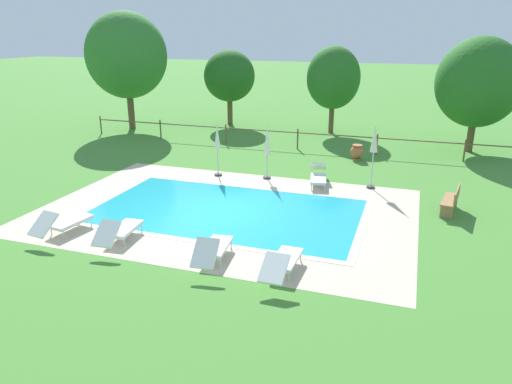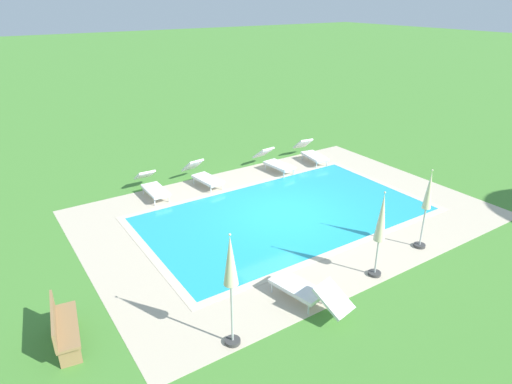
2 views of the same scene
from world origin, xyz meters
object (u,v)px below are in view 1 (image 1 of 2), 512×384
object	(u,v)px
patio_umbrella_closed_row_mid_west	(374,143)
tree_west_mid	(333,78)
terracotta_urn_near_fence	(357,152)
sun_lounger_north_far	(318,175)
sun_lounger_north_end	(283,262)
tree_east_mid	(229,76)
sun_lounger_north_near_steps	(120,230)
wooden_bench_lawn_side	(452,199)
patio_umbrella_closed_row_west	(267,143)
sun_lounger_south_mid	(63,222)
tree_centre	(126,55)
patio_umbrella_closed_row_centre	(217,140)
tree_far_west	(479,83)
sun_lounger_north_mid	(213,248)

from	to	relation	value
patio_umbrella_closed_row_mid_west	tree_west_mid	bearing A→B (deg)	108.59
terracotta_urn_near_fence	tree_west_mid	size ratio (longest dim) A/B	0.14
sun_lounger_north_far	terracotta_urn_near_fence	bearing A→B (deg)	77.15
sun_lounger_north_end	tree_east_mid	xyz separation A→B (m)	(-8.65, 18.33, 2.72)
sun_lounger_north_near_steps	wooden_bench_lawn_side	bearing A→B (deg)	31.30
tree_west_mid	tree_east_mid	distance (m)	6.70
patio_umbrella_closed_row_mid_west	tree_east_mid	size ratio (longest dim) A/B	0.54
sun_lounger_north_far	patio_umbrella_closed_row_west	distance (m)	2.44
sun_lounger_south_mid	patio_umbrella_closed_row_mid_west	bearing A→B (deg)	41.92
tree_centre	sun_lounger_north_end	bearing A→B (deg)	-47.28
sun_lounger_north_near_steps	wooden_bench_lawn_side	world-z (taller)	wooden_bench_lawn_side
sun_lounger_north_end	patio_umbrella_closed_row_centre	world-z (taller)	patio_umbrella_closed_row_centre
tree_west_mid	sun_lounger_south_mid	bearing A→B (deg)	-105.82
sun_lounger_north_end	tree_west_mid	distance (m)	18.14
wooden_bench_lawn_side	tree_centre	world-z (taller)	tree_centre
sun_lounger_south_mid	patio_umbrella_closed_row_west	size ratio (longest dim) A/B	0.89
sun_lounger_north_near_steps	sun_lounger_north_far	bearing A→B (deg)	59.28
patio_umbrella_closed_row_centre	tree_far_west	xyz separation A→B (m)	(10.40, 7.96, 1.92)
wooden_bench_lawn_side	tree_west_mid	size ratio (longest dim) A/B	0.31
sun_lounger_south_mid	tree_east_mid	distance (m)	18.27
patio_umbrella_closed_row_mid_west	wooden_bench_lawn_side	world-z (taller)	patio_umbrella_closed_row_mid_west
tree_far_west	terracotta_urn_near_fence	bearing A→B (deg)	-146.16
sun_lounger_north_near_steps	sun_lounger_north_end	world-z (taller)	sun_lounger_north_near_steps
patio_umbrella_closed_row_west	tree_centre	size ratio (longest dim) A/B	0.33
sun_lounger_north_far	patio_umbrella_closed_row_west	world-z (taller)	patio_umbrella_closed_row_west
sun_lounger_north_near_steps	tree_far_west	distance (m)	18.58
sun_lounger_north_far	wooden_bench_lawn_side	bearing A→B (deg)	-19.03
sun_lounger_north_end	patio_umbrella_closed_row_centre	bearing A→B (deg)	123.32
sun_lounger_north_near_steps	sun_lounger_north_mid	world-z (taller)	sun_lounger_north_mid
sun_lounger_north_far	tree_east_mid	world-z (taller)	tree_east_mid
sun_lounger_north_end	patio_umbrella_closed_row_centre	distance (m)	9.00
sun_lounger_north_far	sun_lounger_south_mid	size ratio (longest dim) A/B	1.03
patio_umbrella_closed_row_west	wooden_bench_lawn_side	bearing A→B (deg)	-13.90
sun_lounger_north_near_steps	tree_east_mid	world-z (taller)	tree_east_mid
tree_west_mid	tree_centre	distance (m)	12.32
tree_west_mid	tree_east_mid	world-z (taller)	tree_west_mid
tree_centre	wooden_bench_lawn_side	bearing A→B (deg)	-26.64
patio_umbrella_closed_row_centre	terracotta_urn_near_fence	distance (m)	6.97
patio_umbrella_closed_row_centre	tree_far_west	distance (m)	13.24
sun_lounger_south_mid	sun_lounger_north_far	bearing A→B (deg)	49.46
sun_lounger_south_mid	tree_west_mid	size ratio (longest dim) A/B	0.41
sun_lounger_north_far	tree_east_mid	size ratio (longest dim) A/B	0.45
patio_umbrella_closed_row_mid_west	tree_east_mid	bearing A→B (deg)	133.68
patio_umbrella_closed_row_mid_west	tree_far_west	distance (m)	8.80
sun_lounger_south_mid	patio_umbrella_closed_row_centre	size ratio (longest dim) A/B	0.89
tree_east_mid	patio_umbrella_closed_row_centre	bearing A→B (deg)	-70.97
sun_lounger_north_far	patio_umbrella_closed_row_centre	bearing A→B (deg)	-177.30
sun_lounger_north_far	patio_umbrella_closed_row_west	size ratio (longest dim) A/B	0.92
sun_lounger_north_mid	sun_lounger_north_far	distance (m)	7.64
sun_lounger_south_mid	patio_umbrella_closed_row_centre	xyz separation A→B (m)	(2.01, 7.12, 1.14)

